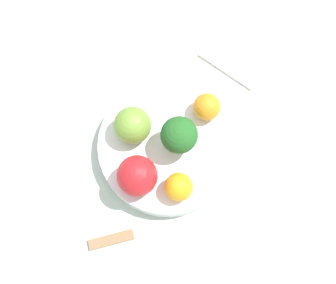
# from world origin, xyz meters

# --- Properties ---
(ground_plane) EXTENTS (6.00, 6.00, 0.00)m
(ground_plane) POSITION_xyz_m (0.00, 0.00, 0.00)
(ground_plane) COLOR gray
(table_surface) EXTENTS (1.20, 1.20, 0.02)m
(table_surface) POSITION_xyz_m (0.00, 0.00, 0.01)
(table_surface) COLOR #B2C6B2
(table_surface) RESTS_ON ground_plane
(bowl) EXTENTS (0.22, 0.22, 0.03)m
(bowl) POSITION_xyz_m (0.00, 0.00, 0.04)
(bowl) COLOR white
(bowl) RESTS_ON table_surface
(broccoli) EXTENTS (0.06, 0.06, 0.07)m
(broccoli) POSITION_xyz_m (0.02, -0.01, 0.09)
(broccoli) COLOR #8CB76B
(broccoli) RESTS_ON bowl
(apple_red) EXTENTS (0.06, 0.06, 0.06)m
(apple_red) POSITION_xyz_m (-0.04, 0.04, 0.08)
(apple_red) COLOR olive
(apple_red) RESTS_ON bowl
(apple_green) EXTENTS (0.06, 0.06, 0.06)m
(apple_green) POSITION_xyz_m (-0.07, -0.03, 0.08)
(apple_green) COLOR red
(apple_green) RESTS_ON bowl
(orange_front) EXTENTS (0.04, 0.04, 0.04)m
(orange_front) POSITION_xyz_m (-0.02, -0.07, 0.07)
(orange_front) COLOR orange
(orange_front) RESTS_ON bowl
(orange_back) EXTENTS (0.04, 0.04, 0.04)m
(orange_back) POSITION_xyz_m (0.08, 0.02, 0.07)
(orange_back) COLOR orange
(orange_back) RESTS_ON bowl
(napkin) EXTENTS (0.14, 0.14, 0.01)m
(napkin) POSITION_xyz_m (0.19, 0.11, 0.02)
(napkin) COLOR white
(napkin) RESTS_ON table_surface
(spoon) EXTENTS (0.07, 0.03, 0.01)m
(spoon) POSITION_xyz_m (-0.14, -0.09, 0.02)
(spoon) COLOR olive
(spoon) RESTS_ON table_surface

